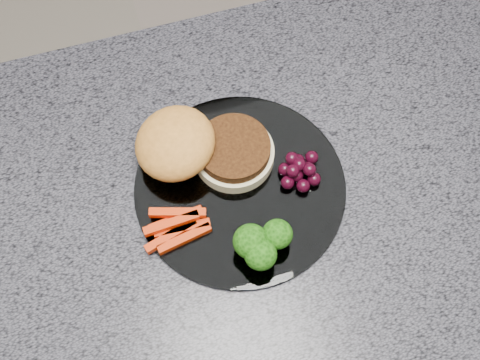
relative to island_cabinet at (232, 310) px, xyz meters
name	(u,v)px	position (x,y,z in m)	size (l,w,h in m)	color
island_cabinet	(232,310)	(0.00, 0.00, 0.00)	(1.20, 0.60, 0.86)	brown
countertop	(228,221)	(0.00, 0.00, 0.45)	(1.20, 0.60, 0.04)	#494852
plate	(240,188)	(0.02, 0.03, 0.47)	(0.26, 0.26, 0.01)	white
burger	(196,148)	(-0.02, 0.08, 0.50)	(0.17, 0.13, 0.05)	beige
carrot_sticks	(177,226)	(-0.06, 0.00, 0.48)	(0.08, 0.06, 0.02)	red
broccoli	(261,244)	(0.02, -0.06, 0.50)	(0.07, 0.06, 0.05)	#609A38
grape_bunch	(300,170)	(0.10, 0.02, 0.49)	(0.06, 0.05, 0.03)	black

